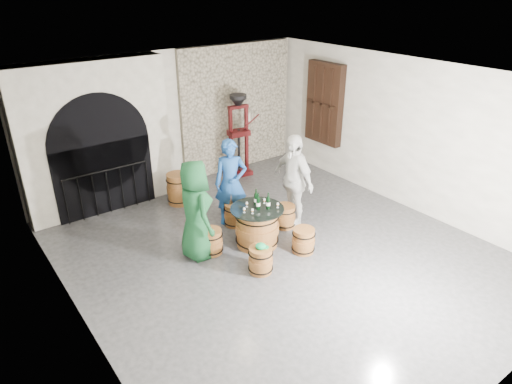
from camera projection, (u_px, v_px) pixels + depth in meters
ground at (278, 252)px, 8.48m from camera, size 8.00×8.00×0.00m
wall_back at (172, 120)px, 10.70m from camera, size 8.00×0.00×8.00m
wall_left at (72, 237)px, 5.91m from camera, size 0.00×8.00×8.00m
wall_right at (407, 135)px, 9.69m from camera, size 0.00×8.00×8.00m
ceiling at (283, 79)px, 7.11m from camera, size 8.00×8.00×0.00m
stone_facing_panel at (237, 108)px, 11.62m from camera, size 3.20×0.12×3.18m
arched_opening at (96, 139)px, 9.49m from camera, size 3.10×0.60×3.19m
shuttered_window at (324, 104)px, 11.28m from camera, size 0.23×1.10×2.00m
barrel_table at (257, 227)px, 8.58m from camera, size 1.01×1.01×0.78m
barrel_stool_left at (211, 241)px, 8.39m from camera, size 0.44×0.44×0.48m
barrel_stool_far at (234, 214)px, 9.34m from camera, size 0.44×0.44×0.48m
barrel_stool_right at (285, 216)px, 9.27m from camera, size 0.44×0.44×0.48m
barrel_stool_near_right at (303, 241)px, 8.42m from camera, size 0.44×0.44×0.48m
barrel_stool_near_left at (261, 260)px, 7.84m from camera, size 0.44×0.44×0.48m
green_cap at (261, 246)px, 7.72m from camera, size 0.23×0.18×0.10m
person_green at (195, 210)px, 8.02m from camera, size 0.68×0.96×1.85m
person_blue at (231, 183)px, 9.15m from camera, size 0.78×0.70×1.80m
person_white at (293, 180)px, 9.13m from camera, size 0.51×1.14×1.92m
wine_bottle_left at (258, 203)px, 8.33m from camera, size 0.08×0.08×0.32m
wine_bottle_center at (268, 202)px, 8.35m from camera, size 0.08×0.08×0.32m
wine_bottle_right at (256, 199)px, 8.49m from camera, size 0.08×0.08×0.32m
tasting_glass_a at (252, 211)px, 8.21m from camera, size 0.05×0.05×0.10m
tasting_glass_b at (264, 201)px, 8.58m from camera, size 0.05×0.05×0.10m
tasting_glass_c at (247, 204)px, 8.45m from camera, size 0.05×0.05×0.10m
tasting_glass_d at (256, 199)px, 8.64m from camera, size 0.05×0.05×0.10m
tasting_glass_e at (278, 205)px, 8.42m from camera, size 0.05×0.05×0.10m
tasting_glass_f at (244, 210)px, 8.24m from camera, size 0.05×0.05×0.10m
side_barrel at (179, 189)px, 10.19m from camera, size 0.53×0.53×0.71m
corking_press at (239, 129)px, 11.33m from camera, size 0.87×0.53×2.08m
control_box at (247, 117)px, 11.81m from camera, size 0.18×0.10×0.22m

